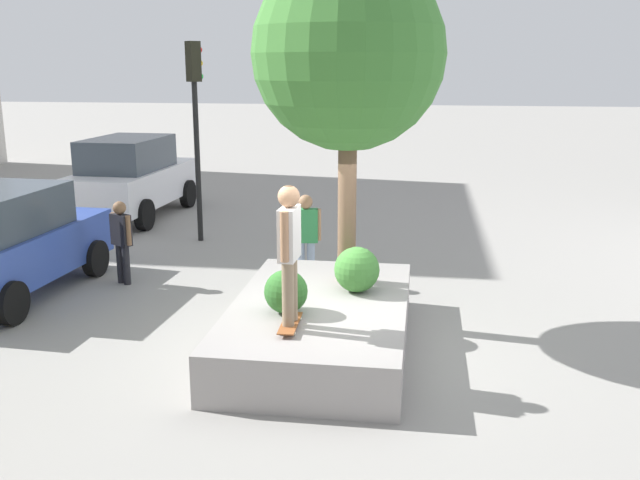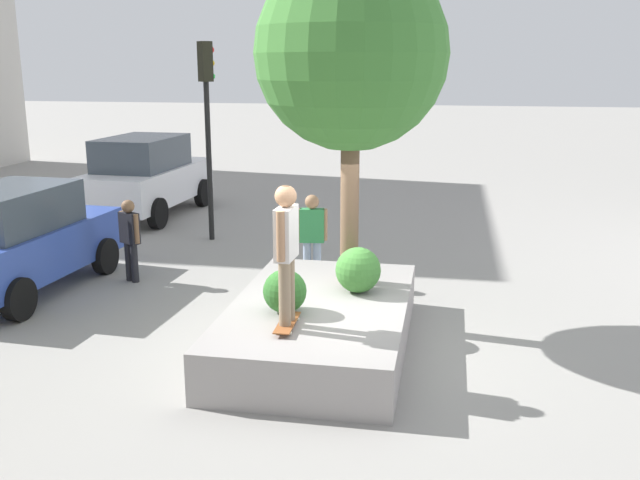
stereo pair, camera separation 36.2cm
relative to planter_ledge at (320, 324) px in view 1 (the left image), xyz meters
name	(u,v)px [view 1 (the left image)]	position (x,y,z in m)	size (l,w,h in m)	color
ground_plane	(325,353)	(-0.22, -0.10, -0.34)	(120.00, 120.00, 0.00)	gray
planter_ledge	(320,324)	(0.00, 0.00, 0.00)	(4.22, 2.43, 0.68)	gray
plaza_tree	(348,55)	(1.05, -0.26, 3.72)	(2.80, 2.80, 4.80)	brown
boxwood_shrub	(286,292)	(-0.49, 0.39, 0.63)	(0.59, 0.59, 0.59)	#2D6628
hedge_clump	(357,270)	(0.55, -0.47, 0.67)	(0.67, 0.67, 0.67)	#3D7A33
skateboard	(290,324)	(-1.05, 0.23, 0.39)	(0.81, 0.24, 0.07)	brown
skateboarder	(289,245)	(-1.05, 0.23, 1.43)	(0.60, 0.27, 1.76)	#847056
sedan_parked	(7,242)	(1.48, 5.64, 0.63)	(4.17, 2.09, 1.90)	#2D479E
police_car	(131,177)	(7.97, 6.13, 0.73)	(4.58, 2.26, 2.09)	white
traffic_light_corner	(196,107)	(5.78, 3.59, 2.67)	(0.37, 0.37, 4.40)	black
pedestrian_crossing	(121,237)	(2.44, 4.00, 0.55)	(0.35, 0.47, 1.54)	black
passerby_with_bag	(306,233)	(2.93, 0.69, 0.62)	(0.26, 0.56, 1.65)	#8C9EB7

